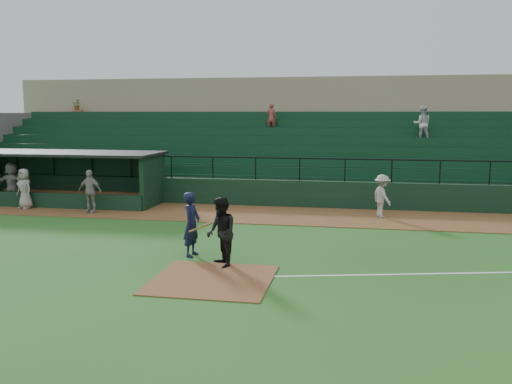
# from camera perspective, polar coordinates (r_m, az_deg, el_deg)

# --- Properties ---
(ground) EXTENTS (90.00, 90.00, 0.00)m
(ground) POSITION_cam_1_polar(r_m,az_deg,el_deg) (14.93, -3.60, -8.06)
(ground) COLOR #235A1D
(ground) RESTS_ON ground
(warning_track) EXTENTS (40.00, 4.00, 0.03)m
(warning_track) POSITION_cam_1_polar(r_m,az_deg,el_deg) (22.56, 1.41, -2.40)
(warning_track) COLOR brown
(warning_track) RESTS_ON ground
(home_plate_dirt) EXTENTS (3.00, 3.00, 0.03)m
(home_plate_dirt) POSITION_cam_1_polar(r_m,az_deg,el_deg) (14.00, -4.62, -9.13)
(home_plate_dirt) COLOR brown
(home_plate_dirt) RESTS_ON ground
(stadium_structure) EXTENTS (38.00, 13.08, 6.40)m
(stadium_structure) POSITION_cam_1_polar(r_m,az_deg,el_deg) (30.61, 3.99, 4.72)
(stadium_structure) COLOR black
(stadium_structure) RESTS_ON ground
(dugout) EXTENTS (8.90, 3.20, 2.42)m
(dugout) POSITION_cam_1_polar(r_m,az_deg,el_deg) (27.11, -18.81, 1.78)
(dugout) COLOR black
(dugout) RESTS_ON ground
(batter_at_plate) EXTENTS (1.06, 0.74, 1.91)m
(batter_at_plate) POSITION_cam_1_polar(r_m,az_deg,el_deg) (16.13, -6.74, -3.38)
(batter_at_plate) COLOR black
(batter_at_plate) RESTS_ON ground
(umpire) EXTENTS (1.11, 1.19, 1.94)m
(umpire) POSITION_cam_1_polar(r_m,az_deg,el_deg) (14.92, -3.67, -4.23)
(umpire) COLOR black
(umpire) RESTS_ON ground
(runner) EXTENTS (1.08, 1.29, 1.73)m
(runner) POSITION_cam_1_polar(r_m,az_deg,el_deg) (22.41, 13.07, -0.41)
(runner) COLOR #ACA6A1
(runner) RESTS_ON warning_track
(dugout_player_a) EXTENTS (1.10, 0.52, 1.82)m
(dugout_player_a) POSITION_cam_1_polar(r_m,az_deg,el_deg) (23.90, -17.02, 0.08)
(dugout_player_a) COLOR #9F9A95
(dugout_player_a) RESTS_ON warning_track
(dugout_player_b) EXTENTS (1.01, 0.85, 1.77)m
(dugout_player_b) POSITION_cam_1_polar(r_m,az_deg,el_deg) (25.89, -23.09, 0.33)
(dugout_player_b) COLOR #9C9792
(dugout_player_b) RESTS_ON warning_track
(dugout_player_c) EXTENTS (1.82, 0.74, 1.92)m
(dugout_player_c) POSITION_cam_1_polar(r_m,az_deg,el_deg) (27.55, -24.19, 0.86)
(dugout_player_c) COLOR #9E9894
(dugout_player_c) RESTS_ON warning_track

